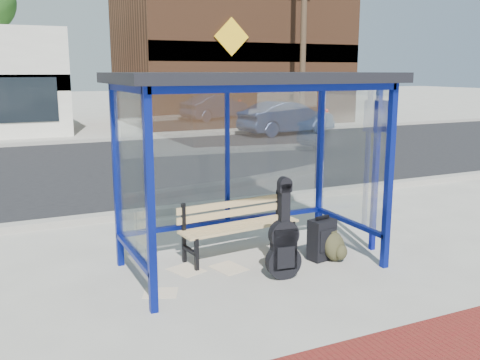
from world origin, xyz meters
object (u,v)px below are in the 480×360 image
suitcase (322,240)px  backpack (335,247)px  bench (238,223)px  guitar_bag (284,244)px  fire_hydrant (326,117)px  parked_car (287,118)px

suitcase → backpack: size_ratio=1.49×
bench → guitar_bag: (0.14, -0.98, -0.02)m
guitar_bag → backpack: bearing=21.0°
guitar_bag → suitcase: size_ratio=1.97×
fire_hydrant → backpack: bearing=-123.8°
guitar_bag → parked_car: parked_car is taller
bench → fire_hydrant: bench is taller
guitar_bag → fire_hydrant: 18.08m
suitcase → guitar_bag: bearing=-167.0°
parked_car → bench: bearing=139.8°
guitar_bag → parked_car: (7.47, 12.80, 0.21)m
bench → backpack: 1.31m
backpack → parked_car: 14.18m
guitar_bag → fire_hydrant: (10.57, 14.67, -0.01)m
bench → guitar_bag: size_ratio=1.46×
bench → parked_car: (7.61, 11.82, 0.19)m
fire_hydrant → parked_car: bearing=-148.9°
bench → fire_hydrant: 17.37m
suitcase → fire_hydrant: bearing=44.4°
suitcase → backpack: 0.19m
suitcase → parked_car: parked_car is taller
backpack → bench: bearing=127.6°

